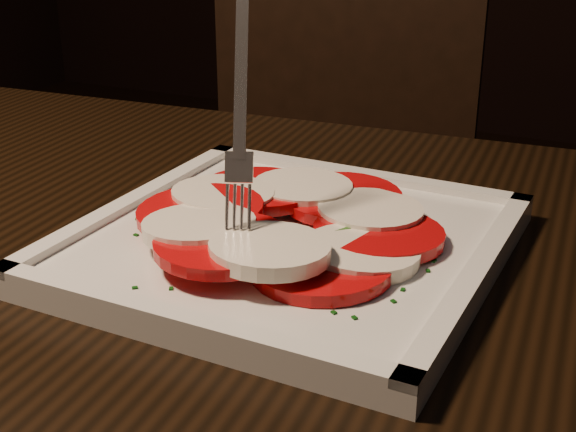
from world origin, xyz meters
The scene contains 5 objects.
table centered at (0.07, 0.07, 0.65)m, with size 1.25×0.87×0.75m.
chair centered at (-0.08, 0.75, 0.53)m, with size 0.47×0.47×0.93m.
plate centered at (0.14, 0.14, 0.76)m, with size 0.28×0.28×0.01m, color silver.
caprese_salad centered at (0.14, 0.15, 0.78)m, with size 0.23×0.22×0.03m.
fork centered at (0.11, 0.13, 0.86)m, with size 0.03×0.08×0.15m, color white, non-canonical shape.
Camera 1 is at (0.36, -0.32, 1.00)m, focal length 50.00 mm.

